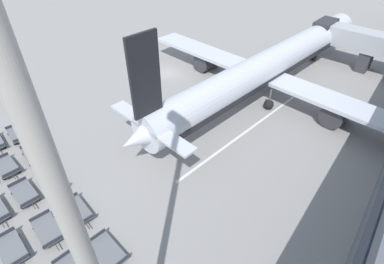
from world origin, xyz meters
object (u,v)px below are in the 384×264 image
object	(u,v)px
baggage_dolly_row_mid_a_col_c	(25,193)
baggage_dolly_row_mid_b_col_e	(107,251)
apron_light_mast	(57,189)
baggage_dolly_row_mid_b_col_d	(77,211)
baggage_dolly_row_mid_a_col_d	(47,230)
baggage_dolly_row_mid_b_col_b	(34,154)
baggage_dolly_row_mid_b_col_c	(52,180)
airplane	(268,67)
baggage_dolly_row_mid_b_col_a	(18,134)
baggage_dolly_row_mid_a_col_b	(6,167)
baggage_dolly_row_near_col_d	(11,249)

from	to	relation	value
baggage_dolly_row_mid_a_col_c	baggage_dolly_row_mid_b_col_e	world-z (taller)	same
apron_light_mast	baggage_dolly_row_mid_b_col_d	bearing A→B (deg)	158.30
baggage_dolly_row_mid_a_col_d	baggage_dolly_row_mid_b_col_b	distance (m)	10.01
baggage_dolly_row_mid_b_col_c	apron_light_mast	distance (m)	23.32
baggage_dolly_row_mid_a_col_c	baggage_dolly_row_mid_b_col_e	size ratio (longest dim) A/B	1.00
baggage_dolly_row_mid_a_col_c	baggage_dolly_row_mid_b_col_d	xyz separation A→B (m)	(5.24, 1.68, 0.00)
airplane	baggage_dolly_row_mid_a_col_c	bearing A→B (deg)	-105.09
baggage_dolly_row_mid_b_col_b	apron_light_mast	bearing A→B (deg)	-16.45
baggage_dolly_row_mid_a_col_c	baggage_dolly_row_mid_b_col_e	distance (m)	10.10
baggage_dolly_row_mid_b_col_b	baggage_dolly_row_mid_b_col_e	distance (m)	14.47
baggage_dolly_row_mid_b_col_a	baggage_dolly_row_mid_b_col_b	xyz separation A→B (m)	(4.45, -0.68, 0.00)
baggage_dolly_row_mid_a_col_b	baggage_dolly_row_mid_b_col_b	size ratio (longest dim) A/B	1.00
baggage_dolly_row_mid_a_col_c	baggage_dolly_row_mid_a_col_d	distance (m)	5.00
baggage_dolly_row_mid_b_col_d	baggage_dolly_row_mid_b_col_c	bearing A→B (deg)	171.49
baggage_dolly_row_mid_a_col_d	baggage_dolly_row_near_col_d	bearing A→B (deg)	-103.35
airplane	baggage_dolly_row_mid_a_col_b	world-z (taller)	airplane
baggage_dolly_row_mid_b_col_c	baggage_dolly_row_mid_b_col_d	size ratio (longest dim) A/B	1.00
baggage_dolly_row_mid_b_col_b	baggage_dolly_row_near_col_d	bearing A→B (deg)	-37.66
baggage_dolly_row_mid_b_col_d	baggage_dolly_row_mid_b_col_e	size ratio (longest dim) A/B	1.00
baggage_dolly_row_mid_a_col_d	baggage_dolly_row_mid_b_col_c	bearing A→B (deg)	144.09
baggage_dolly_row_mid_a_col_b	baggage_dolly_row_mid_b_col_a	distance (m)	5.25
apron_light_mast	baggage_dolly_row_mid_b_col_a	bearing A→B (deg)	164.85
baggage_dolly_row_mid_b_col_d	baggage_dolly_row_mid_a_col_b	bearing A→B (deg)	-174.00
baggage_dolly_row_mid_b_col_c	baggage_dolly_row_mid_a_col_d	bearing A→B (deg)	-35.91
baggage_dolly_row_mid_b_col_c	baggage_dolly_row_mid_b_col_d	distance (m)	4.77
baggage_dolly_row_mid_b_col_b	baggage_dolly_row_mid_b_col_e	xyz separation A→B (m)	(14.28, -2.38, 0.00)
apron_light_mast	baggage_dolly_row_mid_a_col_d	bearing A→B (deg)	169.52
baggage_dolly_row_mid_a_col_d	baggage_dolly_row_mid_b_col_d	world-z (taller)	same
baggage_dolly_row_near_col_d	baggage_dolly_row_mid_b_col_c	world-z (taller)	same
baggage_dolly_row_near_col_d	apron_light_mast	distance (m)	20.03
baggage_dolly_row_mid_b_col_a	baggage_dolly_row_mid_b_col_e	world-z (taller)	same
baggage_dolly_row_mid_b_col_a	baggage_dolly_row_mid_b_col_d	world-z (taller)	same
baggage_dolly_row_mid_a_col_c	baggage_dolly_row_mid_b_col_d	bearing A→B (deg)	17.83
airplane	baggage_dolly_row_mid_a_col_b	bearing A→B (deg)	-113.34
baggage_dolly_row_mid_b_col_b	apron_light_mast	xyz separation A→B (m)	(21.42, -6.32, 15.34)
baggage_dolly_row_near_col_d	baggage_dolly_row_mid_a_col_b	distance (m)	9.76
baggage_dolly_row_near_col_d	baggage_dolly_row_mid_a_col_b	bearing A→B (deg)	155.76
baggage_dolly_row_mid_a_col_b	baggage_dolly_row_mid_b_col_a	xyz separation A→B (m)	(-4.10, 3.27, 0.00)
airplane	apron_light_mast	bearing A→B (deg)	-74.55
baggage_dolly_row_mid_b_col_c	baggage_dolly_row_mid_a_col_b	bearing A→B (deg)	-161.14
baggage_dolly_row_mid_b_col_d	baggage_dolly_row_mid_a_col_d	bearing A→B (deg)	-96.81
baggage_dolly_row_mid_a_col_d	apron_light_mast	distance (m)	19.78
baggage_dolly_row_near_col_d	baggage_dolly_row_mid_b_col_a	size ratio (longest dim) A/B	1.00
baggage_dolly_row_mid_b_col_a	apron_light_mast	distance (m)	30.89
baggage_dolly_row_mid_b_col_c	baggage_dolly_row_mid_b_col_d	xyz separation A→B (m)	(4.72, -0.71, 0.00)
baggage_dolly_row_mid_b_col_c	baggage_dolly_row_mid_b_col_e	distance (m)	9.66
baggage_dolly_row_near_col_d	apron_light_mast	xyz separation A→B (m)	(12.87, 0.27, 15.34)
airplane	baggage_dolly_row_mid_a_col_c	xyz separation A→B (m)	(-8.08, -29.96, -3.02)
apron_light_mast	baggage_dolly_row_mid_a_col_c	bearing A→B (deg)	169.85
baggage_dolly_row_mid_a_col_d	baggage_dolly_row_mid_b_col_a	world-z (taller)	same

